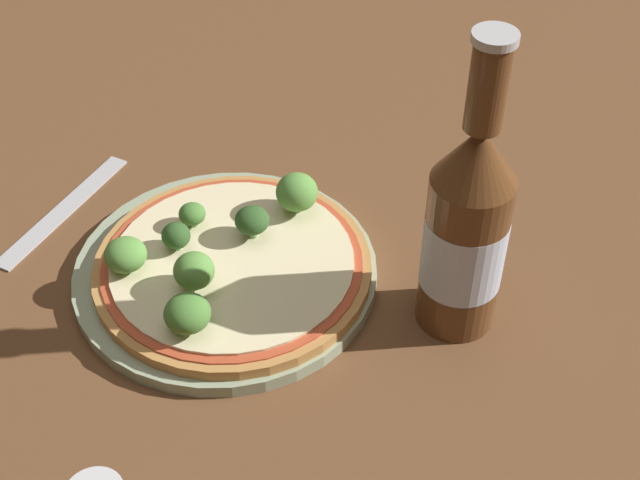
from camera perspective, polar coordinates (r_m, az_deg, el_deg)
name	(u,v)px	position (r m, az deg, el deg)	size (l,w,h in m)	color
ground_plane	(238,263)	(0.76, -5.25, -1.47)	(3.00, 3.00, 0.00)	brown
plate	(228,273)	(0.74, -5.89, -2.11)	(0.25, 0.25, 0.01)	#93A384
pizza	(233,266)	(0.73, -5.61, -1.64)	(0.23, 0.23, 0.01)	#B77F42
broccoli_floret_0	(192,215)	(0.75, -8.22, 1.61)	(0.02, 0.02, 0.02)	#6B8E51
broccoli_floret_1	(187,314)	(0.67, -8.49, -4.68)	(0.04, 0.04, 0.03)	#6B8E51
broccoli_floret_2	(252,221)	(0.73, -4.37, 1.24)	(0.03, 0.03, 0.03)	#6B8E51
broccoli_floret_3	(176,236)	(0.73, -9.20, 0.26)	(0.02, 0.02, 0.02)	#6B8E51
broccoli_floret_4	(196,272)	(0.69, -7.96, -2.01)	(0.03, 0.03, 0.03)	#6B8E51
broccoli_floret_5	(297,192)	(0.75, -1.49, 3.07)	(0.04, 0.04, 0.04)	#6B8E51
broccoli_floret_6	(125,255)	(0.72, -12.34, -0.93)	(0.03, 0.03, 0.03)	#6B8E51
beer_bottle	(466,228)	(0.66, 9.36, 0.74)	(0.06, 0.06, 0.25)	#563319
fork	(64,209)	(0.84, -16.09, 1.90)	(0.02, 0.17, 0.00)	#B2B2B7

